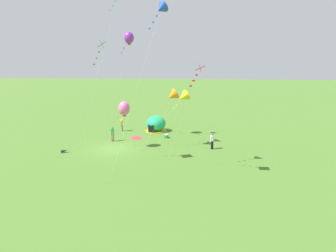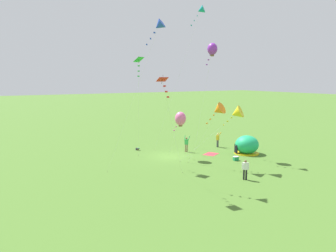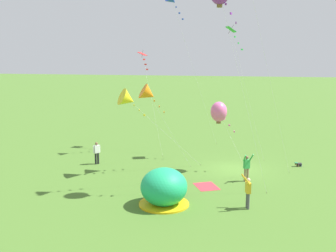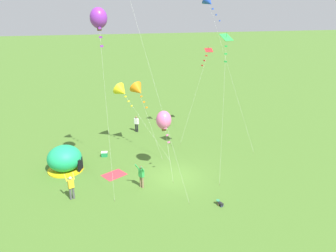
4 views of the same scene
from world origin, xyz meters
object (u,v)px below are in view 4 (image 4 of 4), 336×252
(person_with_toddler, at_px, (136,123))
(kite_green, at_px, (226,43))
(popup_tent, at_px, (65,159))
(kite_purple, at_px, (99,18))
(person_arms_raised, at_px, (141,175))
(toddler_crawling, at_px, (220,203))
(cooler_box, at_px, (104,154))
(kite_orange, at_px, (138,90))
(kite_blue, at_px, (209,2))
(kite_red, at_px, (207,54))
(kite_pink, at_px, (164,120))
(person_flying_kite, at_px, (71,186))
(kite_yellow, at_px, (122,91))

(person_with_toddler, relative_size, kite_green, 0.16)
(popup_tent, bearing_deg, kite_purple, -37.14)
(person_arms_raised, bearing_deg, person_with_toddler, 82.04)
(toddler_crawling, bearing_deg, cooler_box, 125.00)
(cooler_box, xyz_separation_m, kite_orange, (3.37, 1.04, 5.33))
(popup_tent, relative_size, cooler_box, 4.77)
(kite_blue, distance_m, kite_purple, 10.84)
(cooler_box, distance_m, kite_purple, 12.29)
(kite_red, bearing_deg, person_with_toddler, 166.67)
(cooler_box, bearing_deg, kite_blue, 4.64)
(kite_red, bearing_deg, kite_purple, -143.38)
(person_arms_raised, xyz_separation_m, kite_pink, (2.24, 2.17, 3.29))
(person_with_toddler, distance_m, person_flying_kite, 13.38)
(kite_yellow, bearing_deg, kite_purple, -107.46)
(kite_red, height_order, kite_yellow, kite_red)
(kite_blue, distance_m, kite_pink, 11.00)
(kite_red, relative_size, kite_blue, 0.66)
(kite_red, relative_size, kite_green, 0.82)
(person_arms_raised, bearing_deg, kite_orange, 80.61)
(popup_tent, height_order, kite_pink, kite_pink)
(person_with_toddler, bearing_deg, kite_yellow, -118.30)
(person_with_toddler, distance_m, kite_blue, 13.97)
(toddler_crawling, bearing_deg, kite_green, 67.23)
(toddler_crawling, xyz_separation_m, person_with_toddler, (-2.99, 15.05, 0.79))
(kite_purple, bearing_deg, person_arms_raised, -39.42)
(person_arms_raised, bearing_deg, cooler_box, 109.97)
(kite_yellow, bearing_deg, person_arms_raised, -88.99)
(kite_red, bearing_deg, kite_green, -102.34)
(popup_tent, relative_size, kite_purple, 0.23)
(kite_blue, bearing_deg, person_arms_raised, -137.15)
(cooler_box, distance_m, kite_orange, 6.40)
(kite_red, xyz_separation_m, kite_orange, (-7.41, -2.66, -2.52))
(popup_tent, distance_m, kite_orange, 8.52)
(toddler_crawling, distance_m, kite_orange, 12.48)
(kite_red, height_order, kite_blue, kite_blue)
(person_with_toddler, height_order, kite_blue, kite_blue)
(kite_orange, bearing_deg, kite_red, 19.77)
(cooler_box, height_order, kite_purple, kite_purple)
(person_arms_raised, bearing_deg, kite_blue, 42.85)
(kite_purple, bearing_deg, toddler_crawling, -38.72)
(popup_tent, relative_size, person_flying_kite, 1.49)
(toddler_crawling, relative_size, kite_green, 0.05)
(kite_pink, bearing_deg, kite_yellow, 111.60)
(kite_red, xyz_separation_m, kite_pink, (-6.35, -7.59, -3.79))
(popup_tent, bearing_deg, kite_blue, 11.39)
(popup_tent, xyz_separation_m, cooler_box, (3.23, 1.80, -0.78))
(kite_red, xyz_separation_m, kite_yellow, (-8.73, -1.58, -2.79))
(person_flying_kite, bearing_deg, toddler_crawling, -19.45)
(cooler_box, relative_size, person_flying_kite, 0.31)
(kite_purple, bearing_deg, kite_red, 36.62)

